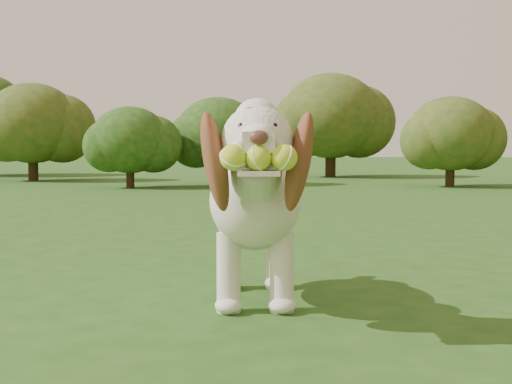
# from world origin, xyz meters

# --- Properties ---
(ground) EXTENTS (80.00, 80.00, 0.00)m
(ground) POSITION_xyz_m (0.00, 0.00, 0.00)
(ground) COLOR #214814
(ground) RESTS_ON ground
(dog) EXTENTS (0.61, 1.38, 0.90)m
(dog) POSITION_xyz_m (0.10, -0.55, 0.48)
(dog) COLOR silver
(dog) RESTS_ON ground
(shrub_a) EXTENTS (1.32, 1.32, 1.36)m
(shrub_a) POSITION_xyz_m (-3.32, 7.78, 0.80)
(shrub_a) COLOR #382314
(shrub_a) RESTS_ON ground
(shrub_e) EXTENTS (1.89, 1.89, 1.96)m
(shrub_e) POSITION_xyz_m (-6.02, 9.75, 1.15)
(shrub_e) COLOR #382314
(shrub_e) RESTS_ON ground
(shrub_i) EXTENTS (2.24, 2.24, 2.32)m
(shrub_i) POSITION_xyz_m (-0.20, 12.38, 1.36)
(shrub_i) COLOR #382314
(shrub_i) RESTS_ON ground
(shrub_c) EXTENTS (1.49, 1.49, 1.55)m
(shrub_c) POSITION_xyz_m (2.02, 8.91, 0.91)
(shrub_c) COLOR #382314
(shrub_c) RESTS_ON ground
(shrub_b) EXTENTS (1.52, 1.52, 1.58)m
(shrub_b) POSITION_xyz_m (-2.05, 8.89, 0.93)
(shrub_b) COLOR #382314
(shrub_b) RESTS_ON ground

